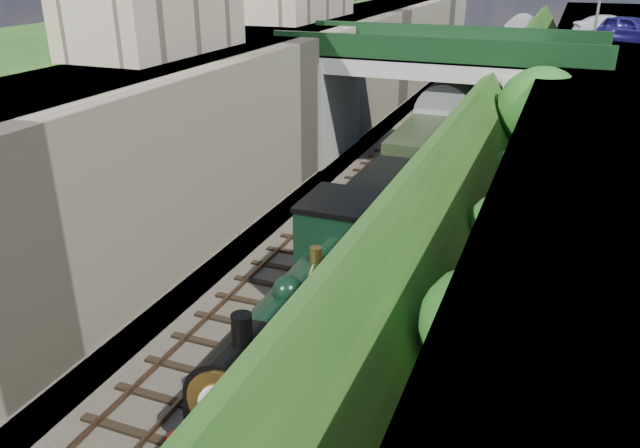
# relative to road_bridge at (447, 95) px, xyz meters

# --- Properties ---
(trackbed) EXTENTS (10.00, 90.00, 0.20)m
(trackbed) POSITION_rel_road_bridge_xyz_m (-0.94, -4.00, -3.98)
(trackbed) COLOR #473F38
(trackbed) RESTS_ON ground
(retaining_wall) EXTENTS (1.00, 90.00, 7.00)m
(retaining_wall) POSITION_rel_road_bridge_xyz_m (-6.44, -4.00, -0.58)
(retaining_wall) COLOR #756B56
(retaining_wall) RESTS_ON ground
(street_plateau_left) EXTENTS (6.00, 90.00, 7.00)m
(street_plateau_left) POSITION_rel_road_bridge_xyz_m (-9.94, -4.00, -0.58)
(street_plateau_left) COLOR #262628
(street_plateau_left) RESTS_ON ground
(street_plateau_right) EXTENTS (8.00, 90.00, 6.25)m
(street_plateau_right) POSITION_rel_road_bridge_xyz_m (8.56, -4.00, -0.95)
(street_plateau_right) COLOR #262628
(street_plateau_right) RESTS_ON ground
(embankment_slope) EXTENTS (4.45, 90.00, 6.36)m
(embankment_slope) POSITION_rel_road_bridge_xyz_m (4.15, -4.80, -1.17)
(embankment_slope) COLOR #1E4714
(embankment_slope) RESTS_ON ground
(track_left) EXTENTS (2.50, 90.00, 0.20)m
(track_left) POSITION_rel_road_bridge_xyz_m (-2.94, -4.00, -3.83)
(track_left) COLOR black
(track_left) RESTS_ON trackbed
(track_right) EXTENTS (2.50, 90.00, 0.20)m
(track_right) POSITION_rel_road_bridge_xyz_m (0.26, -4.00, -3.83)
(track_right) COLOR black
(track_right) RESTS_ON trackbed
(road_bridge) EXTENTS (16.00, 6.40, 7.25)m
(road_bridge) POSITION_rel_road_bridge_xyz_m (0.00, 0.00, 0.00)
(road_bridge) COLOR gray
(road_bridge) RESTS_ON ground
(building_near) EXTENTS (4.00, 8.00, 4.00)m
(building_near) POSITION_rel_road_bridge_xyz_m (-10.44, -10.00, 4.92)
(building_near) COLOR gray
(building_near) RESTS_ON street_plateau_left
(tree) EXTENTS (3.60, 3.80, 6.60)m
(tree) POSITION_rel_road_bridge_xyz_m (4.97, -5.02, 0.57)
(tree) COLOR black
(tree) RESTS_ON ground
(car_blue) EXTENTS (4.75, 3.48, 1.50)m
(car_blue) POSITION_rel_road_bridge_xyz_m (8.48, 6.77, 2.93)
(car_blue) COLOR navy
(car_blue) RESTS_ON street_plateau_right
(car_silver) EXTENTS (4.41, 2.42, 1.38)m
(car_silver) POSITION_rel_road_bridge_xyz_m (7.74, 7.63, 2.86)
(car_silver) COLOR #AFB0B4
(car_silver) RESTS_ON street_plateau_right
(locomotive) EXTENTS (3.10, 10.22, 3.83)m
(locomotive) POSITION_rel_road_bridge_xyz_m (0.26, -19.05, -2.18)
(locomotive) COLOR black
(locomotive) RESTS_ON trackbed
(tender) EXTENTS (2.70, 6.00, 3.05)m
(tender) POSITION_rel_road_bridge_xyz_m (0.26, -11.69, -2.46)
(tender) COLOR black
(tender) RESTS_ON trackbed
(coach_front) EXTENTS (2.90, 18.00, 3.70)m
(coach_front) POSITION_rel_road_bridge_xyz_m (0.26, 0.91, -2.03)
(coach_front) COLOR black
(coach_front) RESTS_ON trackbed
(coach_middle) EXTENTS (2.90, 18.00, 3.70)m
(coach_middle) POSITION_rel_road_bridge_xyz_m (0.26, 19.71, -2.03)
(coach_middle) COLOR black
(coach_middle) RESTS_ON trackbed
(coach_rear) EXTENTS (2.90, 18.00, 3.70)m
(coach_rear) POSITION_rel_road_bridge_xyz_m (0.26, 38.51, -2.03)
(coach_rear) COLOR black
(coach_rear) RESTS_ON trackbed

